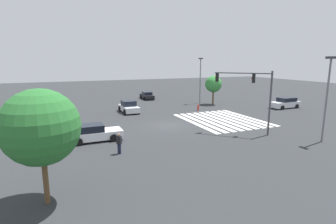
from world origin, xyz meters
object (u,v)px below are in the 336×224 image
object	(u,v)px
car_1	(94,133)
street_light_pole_b	(200,76)
car_2	(147,96)
car_3	(285,103)
tree_corner_b	(41,127)
street_light_pole_a	(327,91)
fire_hydrant	(198,107)
car_0	(129,107)
pedestrian	(119,143)
tree_corner_a	(213,84)
traffic_signal_mast	(253,89)

from	to	relation	value
car_1	street_light_pole_b	size ratio (longest dim) A/B	0.64
car_2	car_3	world-z (taller)	car_3
tree_corner_b	car_2	bearing A→B (deg)	-26.40
car_1	tree_corner_b	distance (m)	10.73
car_2	street_light_pole_a	distance (m)	31.42
tree_corner_b	fire_hydrant	world-z (taller)	tree_corner_b
car_3	car_0	bearing A→B (deg)	-16.28
car_1	car_2	world-z (taller)	car_1
pedestrian	tree_corner_a	world-z (taller)	tree_corner_a
car_3	tree_corner_a	xyz separation A→B (m)	(7.12, 8.05, 2.51)
street_light_pole_a	tree_corner_a	bearing A→B (deg)	-6.07
car_2	car_0	bearing A→B (deg)	153.58
car_1	fire_hydrant	size ratio (longest dim) A/B	5.47
traffic_signal_mast	car_0	size ratio (longest dim) A/B	1.40
car_0	car_3	distance (m)	23.03
pedestrian	tree_corner_a	xyz separation A→B (m)	(16.83, -19.06, 2.36)
pedestrian	tree_corner_b	world-z (taller)	tree_corner_b
car_0	car_3	size ratio (longest dim) A/B	0.91
car_2	tree_corner_b	world-z (taller)	tree_corner_b
tree_corner_a	car_0	bearing A→B (deg)	94.90
car_3	tree_corner_b	distance (m)	35.52
traffic_signal_mast	pedestrian	xyz separation A→B (m)	(-0.64, 12.92, -3.42)
pedestrian	fire_hydrant	xyz separation A→B (m)	(13.12, -14.23, -0.45)
tree_corner_a	car_1	bearing A→B (deg)	122.02
car_3	tree_corner_b	xyz separation A→B (m)	(-15.22, 31.94, 3.11)
street_light_pole_a	tree_corner_a	world-z (taller)	street_light_pole_a
traffic_signal_mast	car_2	world-z (taller)	traffic_signal_mast
car_1	pedestrian	size ratio (longest dim) A/B	2.95
car_2	car_3	distance (m)	23.32
car_0	street_light_pole_a	distance (m)	23.23
tree_corner_b	street_light_pole_b	bearing A→B (deg)	-42.98
traffic_signal_mast	street_light_pole_b	world-z (taller)	street_light_pole_b
car_3	tree_corner_b	size ratio (longest dim) A/B	0.83
car_1	car_3	xyz separation A→B (m)	(5.61, -28.40, 0.06)
car_3	street_light_pole_b	size ratio (longest dim) A/B	0.64
street_light_pole_a	fire_hydrant	distance (m)	17.70
car_0	tree_corner_a	distance (m)	14.49
tree_corner_a	pedestrian	bearing A→B (deg)	131.45
tree_corner_b	fire_hydrant	size ratio (longest dim) A/B	6.61
fire_hydrant	pedestrian	bearing A→B (deg)	132.67
pedestrian	traffic_signal_mast	bearing A→B (deg)	-41.53
car_0	car_3	xyz separation A→B (m)	(-5.90, -22.26, 0.01)
car_2	street_light_pole_b	world-z (taller)	street_light_pole_b
tree_corner_b	car_3	bearing A→B (deg)	-64.52
car_1	car_3	world-z (taller)	car_3
street_light_pole_b	tree_corner_b	xyz separation A→B (m)	(-24.13, 22.48, -0.62)
car_0	pedestrian	size ratio (longest dim) A/B	2.70
traffic_signal_mast	car_3	size ratio (longest dim) A/B	1.27
car_1	street_light_pole_b	distance (m)	24.16
pedestrian	fire_hydrant	world-z (taller)	pedestrian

